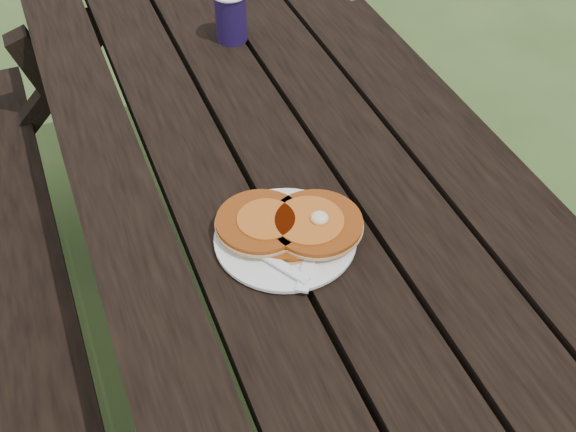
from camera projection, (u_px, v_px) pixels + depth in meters
name	position (u px, v px, depth m)	size (l,w,h in m)	color
ground	(269.00, 351.00, 1.92)	(60.00, 60.00, 0.00)	#344E21
picnic_table	(266.00, 258.00, 1.66)	(1.36, 1.80, 0.75)	black
plate	(285.00, 239.00, 1.17)	(0.23, 0.23, 0.01)	white
pancake_stack	(290.00, 224.00, 1.17)	(0.23, 0.18, 0.04)	#984211
knife	(312.00, 249.00, 1.14)	(0.02, 0.18, 0.01)	white
fork	(280.00, 264.00, 1.11)	(0.03, 0.16, 0.01)	white
coffee_cup	(231.00, 13.00, 1.58)	(0.08, 0.08, 0.11)	#1C103C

